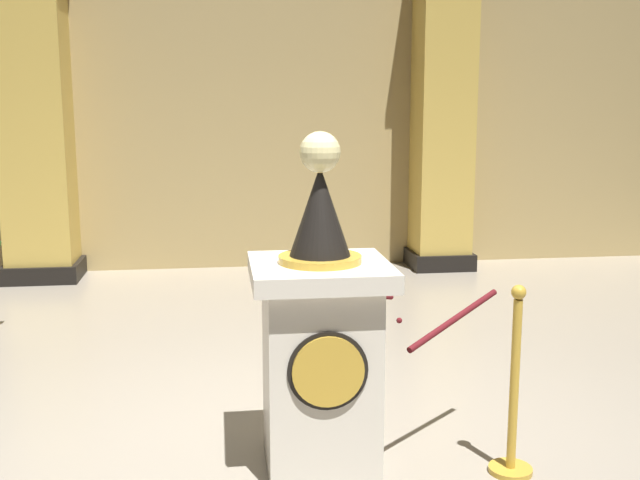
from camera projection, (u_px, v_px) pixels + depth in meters
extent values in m
plane|color=#9E9384|center=(283.00, 446.00, 4.56)|extent=(12.16, 12.16, 0.00)
cube|color=tan|center=(245.00, 110.00, 9.26)|extent=(12.16, 0.16, 3.83)
cube|color=silver|center=(320.00, 374.00, 4.24)|extent=(0.60, 0.60, 1.06)
cube|color=silver|center=(320.00, 272.00, 4.14)|extent=(0.75, 0.75, 0.10)
cylinder|color=gold|center=(328.00, 372.00, 3.91)|extent=(0.37, 0.03, 0.37)
cylinder|color=black|center=(328.00, 371.00, 3.92)|extent=(0.42, 0.01, 0.42)
cylinder|color=gold|center=(320.00, 259.00, 4.12)|extent=(0.45, 0.45, 0.04)
cone|color=black|center=(320.00, 211.00, 4.08)|extent=(0.33, 0.33, 0.48)
cylinder|color=gold|center=(320.00, 168.00, 4.04)|extent=(0.03, 0.03, 0.05)
sphere|color=beige|center=(320.00, 152.00, 4.02)|extent=(0.22, 0.22, 0.22)
cylinder|color=gold|center=(510.00, 470.00, 4.23)|extent=(0.24, 0.24, 0.03)
cylinder|color=gold|center=(514.00, 388.00, 4.15)|extent=(0.05, 0.05, 0.98)
sphere|color=gold|center=(519.00, 292.00, 4.05)|extent=(0.08, 0.08, 0.08)
cylinder|color=gold|center=(308.00, 392.00, 5.36)|extent=(0.24, 0.24, 0.03)
cylinder|color=gold|center=(308.00, 328.00, 5.28)|extent=(0.05, 0.05, 0.96)
sphere|color=gold|center=(308.00, 253.00, 5.19)|extent=(0.08, 0.08, 0.08)
cylinder|color=#591419|center=(454.00, 319.00, 4.38)|extent=(0.67, 0.52, 0.22)
cylinder|color=#591419|center=(351.00, 294.00, 4.94)|extent=(0.67, 0.52, 0.22)
sphere|color=#591419|center=(399.00, 320.00, 4.67)|extent=(0.04, 0.04, 0.04)
cube|color=black|center=(45.00, 269.00, 8.90)|extent=(0.84, 0.84, 0.20)
cube|color=gold|center=(35.00, 118.00, 8.59)|extent=(0.73, 0.73, 3.67)
cube|color=black|center=(438.00, 258.00, 9.51)|extent=(0.74, 0.74, 0.20)
cube|color=gold|center=(442.00, 117.00, 9.21)|extent=(0.65, 0.65, 3.67)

